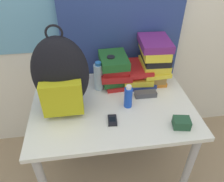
{
  "coord_description": "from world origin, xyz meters",
  "views": [
    {
      "loc": [
        -0.16,
        -0.72,
        1.66
      ],
      "look_at": [
        0.0,
        0.38,
        0.81
      ],
      "focal_mm": 35.0,
      "sensor_mm": 36.0,
      "label": 1
    }
  ],
  "objects_px": {
    "water_bottle": "(99,76)",
    "sports_bottle": "(111,72)",
    "sunglasses_case": "(146,94)",
    "book_stack_center": "(137,74)",
    "cell_phone": "(112,120)",
    "camera_pouch": "(182,123)",
    "backpack": "(61,76)",
    "book_stack_left": "(115,70)",
    "book_stack_right": "(154,60)",
    "sunscreen_bottle": "(128,97)"
  },
  "relations": [
    {
      "from": "cell_phone",
      "to": "sunglasses_case",
      "type": "height_order",
      "value": "sunglasses_case"
    },
    {
      "from": "water_bottle",
      "to": "camera_pouch",
      "type": "bearing_deg",
      "value": -45.35
    },
    {
      "from": "camera_pouch",
      "to": "water_bottle",
      "type": "bearing_deg",
      "value": 134.65
    },
    {
      "from": "book_stack_left",
      "to": "sunglasses_case",
      "type": "xyz_separation_m",
      "value": [
        0.19,
        -0.19,
        -0.1
      ]
    },
    {
      "from": "water_bottle",
      "to": "sports_bottle",
      "type": "bearing_deg",
      "value": 19.59
    },
    {
      "from": "book_stack_right",
      "to": "sunglasses_case",
      "type": "relative_size",
      "value": 2.19
    },
    {
      "from": "backpack",
      "to": "sports_bottle",
      "type": "bearing_deg",
      "value": 31.05
    },
    {
      "from": "book_stack_left",
      "to": "water_bottle",
      "type": "xyz_separation_m",
      "value": [
        -0.12,
        -0.05,
        -0.01
      ]
    },
    {
      "from": "sunglasses_case",
      "to": "book_stack_right",
      "type": "bearing_deg",
      "value": 63.15
    },
    {
      "from": "book_stack_left",
      "to": "sports_bottle",
      "type": "xyz_separation_m",
      "value": [
        -0.03,
        -0.02,
        -0.0
      ]
    },
    {
      "from": "camera_pouch",
      "to": "sports_bottle",
      "type": "bearing_deg",
      "value": 126.21
    },
    {
      "from": "book_stack_center",
      "to": "sunscreen_bottle",
      "type": "xyz_separation_m",
      "value": [
        -0.13,
        -0.28,
        0.01
      ]
    },
    {
      "from": "backpack",
      "to": "cell_phone",
      "type": "bearing_deg",
      "value": -32.93
    },
    {
      "from": "sunglasses_case",
      "to": "cell_phone",
      "type": "bearing_deg",
      "value": -141.09
    },
    {
      "from": "backpack",
      "to": "camera_pouch",
      "type": "relative_size",
      "value": 5.06
    },
    {
      "from": "book_stack_center",
      "to": "book_stack_right",
      "type": "bearing_deg",
      "value": 0.18
    },
    {
      "from": "book_stack_center",
      "to": "camera_pouch",
      "type": "height_order",
      "value": "book_stack_center"
    },
    {
      "from": "book_stack_center",
      "to": "book_stack_right",
      "type": "xyz_separation_m",
      "value": [
        0.12,
        0.0,
        0.11
      ]
    },
    {
      "from": "water_bottle",
      "to": "cell_phone",
      "type": "distance_m",
      "value": 0.36
    },
    {
      "from": "cell_phone",
      "to": "camera_pouch",
      "type": "bearing_deg",
      "value": -14.02
    },
    {
      "from": "book_stack_center",
      "to": "sunglasses_case",
      "type": "height_order",
      "value": "book_stack_center"
    },
    {
      "from": "book_stack_left",
      "to": "cell_phone",
      "type": "relative_size",
      "value": 2.91
    },
    {
      "from": "sports_bottle",
      "to": "cell_phone",
      "type": "distance_m",
      "value": 0.4
    },
    {
      "from": "book_stack_right",
      "to": "sports_bottle",
      "type": "height_order",
      "value": "book_stack_right"
    },
    {
      "from": "sunglasses_case",
      "to": "book_stack_center",
      "type": "bearing_deg",
      "value": 94.87
    },
    {
      "from": "sports_bottle",
      "to": "sunglasses_case",
      "type": "height_order",
      "value": "sports_bottle"
    },
    {
      "from": "cell_phone",
      "to": "book_stack_left",
      "type": "bearing_deg",
      "value": 79.35
    },
    {
      "from": "book_stack_right",
      "to": "sports_bottle",
      "type": "xyz_separation_m",
      "value": [
        -0.32,
        -0.03,
        -0.06
      ]
    },
    {
      "from": "sunscreen_bottle",
      "to": "sunglasses_case",
      "type": "height_order",
      "value": "sunscreen_bottle"
    },
    {
      "from": "sunscreen_bottle",
      "to": "camera_pouch",
      "type": "distance_m",
      "value": 0.36
    },
    {
      "from": "camera_pouch",
      "to": "backpack",
      "type": "bearing_deg",
      "value": 157.4
    },
    {
      "from": "book_stack_left",
      "to": "sports_bottle",
      "type": "height_order",
      "value": "sports_bottle"
    },
    {
      "from": "water_bottle",
      "to": "sunglasses_case",
      "type": "relative_size",
      "value": 1.44
    },
    {
      "from": "book_stack_center",
      "to": "sunscreen_bottle",
      "type": "bearing_deg",
      "value": -114.18
    },
    {
      "from": "sports_bottle",
      "to": "sunglasses_case",
      "type": "relative_size",
      "value": 1.57
    },
    {
      "from": "book_stack_left",
      "to": "camera_pouch",
      "type": "relative_size",
      "value": 2.47
    },
    {
      "from": "book_stack_center",
      "to": "water_bottle",
      "type": "height_order",
      "value": "water_bottle"
    },
    {
      "from": "backpack",
      "to": "book_stack_right",
      "type": "distance_m",
      "value": 0.69
    },
    {
      "from": "book_stack_left",
      "to": "book_stack_center",
      "type": "height_order",
      "value": "book_stack_left"
    },
    {
      "from": "book_stack_right",
      "to": "water_bottle",
      "type": "distance_m",
      "value": 0.42
    },
    {
      "from": "backpack",
      "to": "book_stack_center",
      "type": "height_order",
      "value": "backpack"
    },
    {
      "from": "backpack",
      "to": "camera_pouch",
      "type": "height_order",
      "value": "backpack"
    },
    {
      "from": "cell_phone",
      "to": "backpack",
      "type": "bearing_deg",
      "value": 147.07
    },
    {
      "from": "sunscreen_bottle",
      "to": "cell_phone",
      "type": "xyz_separation_m",
      "value": [
        -0.12,
        -0.13,
        -0.07
      ]
    },
    {
      "from": "book_stack_left",
      "to": "book_stack_right",
      "type": "height_order",
      "value": "book_stack_right"
    },
    {
      "from": "cell_phone",
      "to": "camera_pouch",
      "type": "height_order",
      "value": "camera_pouch"
    },
    {
      "from": "backpack",
      "to": "water_bottle",
      "type": "distance_m",
      "value": 0.32
    },
    {
      "from": "sports_bottle",
      "to": "book_stack_center",
      "type": "bearing_deg",
      "value": 7.14
    },
    {
      "from": "book_stack_center",
      "to": "water_bottle",
      "type": "relative_size",
      "value": 1.35
    },
    {
      "from": "backpack",
      "to": "book_stack_right",
      "type": "relative_size",
      "value": 1.65
    }
  ]
}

